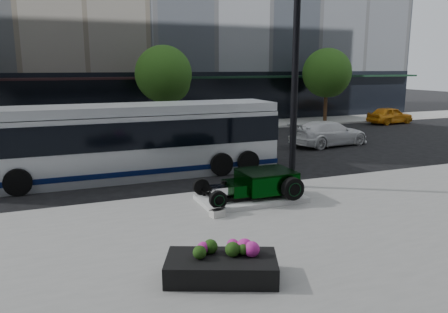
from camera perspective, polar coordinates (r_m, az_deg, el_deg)
name	(u,v)px	position (r m, az deg, el deg)	size (l,w,h in m)	color
ground	(221,177)	(17.77, -0.37, -2.71)	(120.00, 120.00, 0.00)	black
sidewalk_near	(426,303)	(9.45, 24.93, -16.96)	(70.00, 17.00, 0.12)	gray
sidewalk_far	(148,130)	(30.97, -9.96, 3.43)	(70.00, 4.00, 0.12)	gray
street_trees	(165,76)	(30.03, -7.66, 10.35)	(29.80, 3.80, 5.70)	black
display_plinth	(251,198)	(14.35, 3.53, -5.45)	(3.40, 1.80, 0.15)	silver
hot_rod	(260,182)	(14.35, 4.76, -3.38)	(3.22, 2.00, 0.81)	black
info_plaque	(217,212)	(12.81, -0.89, -7.32)	(0.44, 0.36, 0.31)	silver
lamppost	(295,86)	(15.58, 9.21, 9.06)	(0.43, 0.43, 7.84)	black
flower_planter	(221,266)	(9.27, -0.35, -14.10)	(2.54, 1.93, 0.74)	black
transit_bus	(132,140)	(18.05, -11.97, 2.09)	(12.12, 2.88, 2.92)	silver
white_sedan	(329,133)	(25.46, 13.55, 2.97)	(1.96, 4.82, 1.40)	white
yellow_taxi	(390,115)	(36.65, 20.86, 5.05)	(1.57, 3.89, 1.33)	orange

